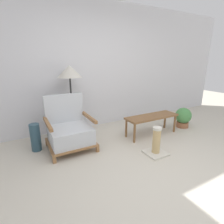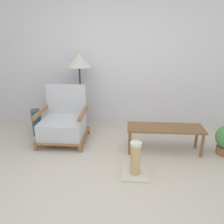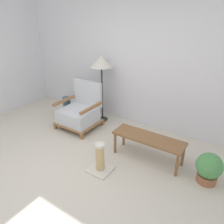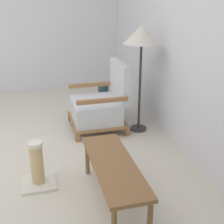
% 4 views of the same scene
% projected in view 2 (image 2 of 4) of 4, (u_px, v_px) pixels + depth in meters
% --- Properties ---
extents(ground_plane, '(14.00, 14.00, 0.00)m').
position_uv_depth(ground_plane, '(99.00, 205.00, 2.33)').
color(ground_plane, beige).
extents(wall_back, '(8.00, 0.06, 2.70)m').
position_uv_depth(wall_back, '(113.00, 55.00, 4.01)').
color(wall_back, silver).
rests_on(wall_back, ground_plane).
extents(armchair, '(0.76, 0.71, 0.91)m').
position_uv_depth(armchair, '(63.00, 123.00, 3.63)').
color(armchair, olive).
rests_on(armchair, ground_plane).
extents(floor_lamp, '(0.46, 0.46, 1.40)m').
position_uv_depth(floor_lamp, '(79.00, 63.00, 3.77)').
color(floor_lamp, '#2D2D2D').
rests_on(floor_lamp, ground_plane).
extents(coffee_table, '(1.13, 0.36, 0.41)m').
position_uv_depth(coffee_table, '(165.00, 130.00, 3.28)').
color(coffee_table, brown).
rests_on(coffee_table, ground_plane).
extents(vase, '(0.16, 0.16, 0.48)m').
position_uv_depth(vase, '(37.00, 122.00, 3.86)').
color(vase, '#2D4C5B').
rests_on(vase, ground_plane).
extents(scratching_post, '(0.33, 0.33, 0.47)m').
position_uv_depth(scratching_post, '(135.00, 163.00, 2.76)').
color(scratching_post, beige).
rests_on(scratching_post, ground_plane).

